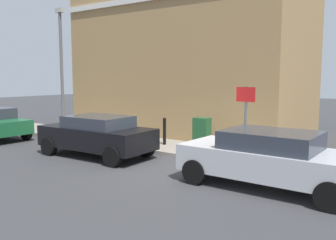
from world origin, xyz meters
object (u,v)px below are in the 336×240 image
utility_cabinet (202,135)px  lamppost (61,64)px  car_silver (270,158)px  bollard_near_cabinet (164,130)px  street_sign (246,112)px  car_black (97,135)px  bollard_far_kerb (119,130)px

utility_cabinet → lamppost: size_ratio=0.20×
car_silver → bollard_near_cabinet: size_ratio=4.20×
bollard_near_cabinet → street_sign: street_sign is taller
street_sign → car_black: bearing=108.1°
car_black → lamppost: size_ratio=0.72×
street_sign → lamppost: lamppost is taller
car_silver → bollard_near_cabinet: (2.52, 4.98, -0.05)m
car_silver → bollard_far_kerb: 6.70m
lamppost → street_sign: bearing=-95.8°
car_black → utility_cabinet: size_ratio=3.57×
street_sign → lamppost: 9.84m
lamppost → utility_cabinet: bearing=-91.3°
bollard_near_cabinet → street_sign: bearing=-104.0°
bollard_near_cabinet → lamppost: (0.07, 6.00, 2.60)m
car_black → lamppost: lamppost is taller
car_silver → bollard_near_cabinet: 5.58m
car_black → lamppost: bearing=-28.6°
car_silver → car_black: bearing=0.8°
bollard_near_cabinet → street_sign: size_ratio=0.45×
utility_cabinet → lamppost: 8.13m
bollard_near_cabinet → bollard_far_kerb: 1.77m
car_silver → utility_cabinet: car_silver is taller
bollard_far_kerb → street_sign: (-0.00, -5.17, 0.96)m
car_black → bollard_near_cabinet: (2.46, -1.09, -0.05)m
bollard_far_kerb → utility_cabinet: bearing=-75.9°
bollard_near_cabinet → street_sign: (-0.91, -3.65, 0.96)m
utility_cabinet → street_sign: street_sign is taller
utility_cabinet → street_sign: (-0.81, -1.96, 0.98)m
bollard_near_cabinet → lamppost: 6.54m
bollard_far_kerb → street_sign: size_ratio=0.45×
car_black → street_sign: size_ratio=1.79×
car_black → street_sign: 5.06m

